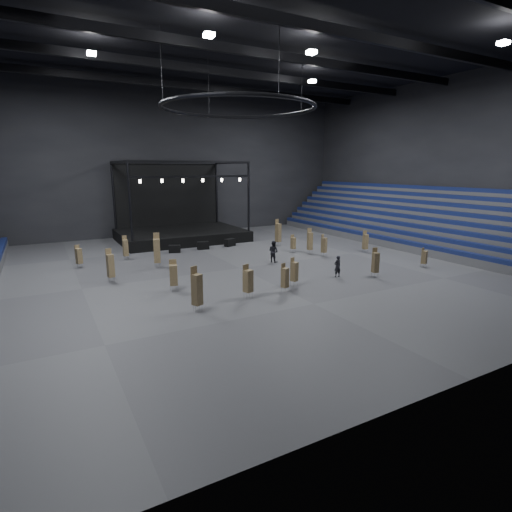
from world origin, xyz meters
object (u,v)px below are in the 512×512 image
chair_stack_13 (173,274)px  chair_stack_10 (310,241)px  stage (179,227)px  chair_stack_14 (285,277)px  chair_stack_9 (293,243)px  crew_member (273,251)px  chair_stack_2 (278,232)px  chair_stack_0 (79,256)px  chair_stack_7 (365,241)px  chair_stack_1 (197,289)px  flight_case_right (230,242)px  chair_stack_15 (375,262)px  chair_stack_5 (110,265)px  flight_case_left (175,249)px  chair_stack_4 (125,247)px  chair_stack_12 (294,271)px  chair_stack_8 (424,257)px  chair_stack_6 (248,280)px  man_center (337,266)px  flight_case_mid (203,245)px  chair_stack_3 (324,245)px  chair_stack_11 (157,250)px

chair_stack_13 → chair_stack_10: bearing=34.4°
stage → chair_stack_14: stage is taller
chair_stack_9 → crew_member: bearing=-147.0°
chair_stack_2 → crew_member: chair_stack_2 is taller
chair_stack_0 → chair_stack_14: size_ratio=0.97×
chair_stack_7 → chair_stack_9: size_ratio=1.26×
chair_stack_1 → chair_stack_14: 6.66m
flight_case_right → chair_stack_13: chair_stack_13 is taller
chair_stack_9 → chair_stack_10: bearing=-53.1°
chair_stack_15 → chair_stack_14: bearing=-168.8°
chair_stack_2 → chair_stack_15: size_ratio=1.25×
chair_stack_5 → chair_stack_7: chair_stack_5 is taller
flight_case_left → chair_stack_4: (-4.95, -0.91, 0.78)m
chair_stack_12 → chair_stack_14: bearing=-168.1°
chair_stack_0 → chair_stack_1: size_ratio=0.72×
chair_stack_10 → chair_stack_5: bearing=-163.8°
chair_stack_14 → stage: bearing=73.2°
chair_stack_8 → chair_stack_9: chair_stack_9 is taller
flight_case_right → chair_stack_14: (-3.73, -16.87, 0.66)m
chair_stack_6 → chair_stack_12: bearing=-5.8°
chair_stack_10 → man_center: size_ratio=1.49×
chair_stack_10 → chair_stack_14: chair_stack_10 is taller
flight_case_mid → chair_stack_3: 12.62m
chair_stack_2 → chair_stack_14: 17.01m
chair_stack_14 → crew_member: (4.00, 8.13, -0.09)m
stage → chair_stack_13: stage is taller
flight_case_mid → chair_stack_9: chair_stack_9 is taller
chair_stack_1 → chair_stack_8: (20.89, 0.82, -0.48)m
chair_stack_4 → chair_stack_12: 17.13m
chair_stack_5 → chair_stack_8: chair_stack_5 is taller
chair_stack_3 → crew_member: size_ratio=1.10×
chair_stack_8 → chair_stack_11: size_ratio=0.57×
chair_stack_4 → chair_stack_15: size_ratio=0.98×
chair_stack_2 → man_center: size_ratio=1.71×
chair_stack_3 → crew_member: 5.56m
flight_case_right → chair_stack_7: chair_stack_7 is taller
chair_stack_8 → chair_stack_10: size_ratio=0.67×
chair_stack_7 → chair_stack_4: bearing=168.3°
chair_stack_0 → chair_stack_1: (5.09, -14.99, 0.36)m
chair_stack_6 → chair_stack_14: size_ratio=1.11×
chair_stack_1 → chair_stack_13: bearing=65.1°
stage → chair_stack_4: stage is taller
chair_stack_14 → man_center: bearing=-3.1°
chair_stack_14 → flight_case_left: bearing=83.0°
chair_stack_10 → chair_stack_13: (-15.72, -5.65, -0.10)m
chair_stack_10 → man_center: (-3.36, -8.23, -0.44)m
chair_stack_0 → chair_stack_3: chair_stack_3 is taller
flight_case_mid → chair_stack_13: (-7.13, -12.75, 0.79)m
flight_case_left → chair_stack_4: 5.09m
chair_stack_5 → chair_stack_13: bearing=-64.8°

